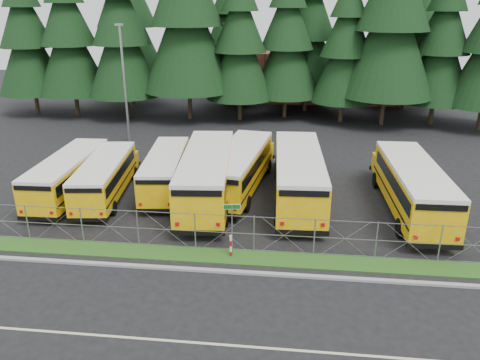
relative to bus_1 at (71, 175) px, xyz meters
name	(u,v)px	position (x,y,z in m)	size (l,w,h in m)	color
ground	(218,240)	(10.40, -5.13, -1.34)	(120.00, 120.00, 0.00)	black
curb	(208,270)	(10.40, -8.23, -1.28)	(50.00, 0.25, 0.12)	gray
grass_verge	(213,256)	(10.40, -6.83, -1.31)	(50.00, 1.40, 0.06)	#204513
road_lane_line	(185,342)	(10.40, -13.13, -1.33)	(50.00, 0.12, 0.01)	beige
chainlink_fence	(215,232)	(10.40, -6.13, -0.34)	(44.00, 0.10, 2.00)	gray
brick_building	(311,74)	(16.40, 34.87, 1.66)	(22.00, 10.00, 6.00)	brown
bus_1	(71,175)	(0.00, 0.00, 0.00)	(2.41, 10.22, 2.68)	#D79D06
bus_2	(107,178)	(2.40, -0.01, -0.05)	(2.32, 9.83, 2.58)	#D79D06
bus_3	(166,171)	(5.90, 1.62, -0.05)	(2.32, 9.83, 2.58)	#D79D06
bus_4	(208,176)	(8.96, 0.10, 0.29)	(2.93, 12.41, 3.25)	#D79D06
bus_5	(241,169)	(10.85, 2.01, 0.14)	(2.66, 11.26, 2.95)	#D79D06
bus_6	(298,177)	(14.61, 0.69, 0.27)	(2.90, 12.27, 3.22)	#D79D06
bus_east	(411,188)	(21.25, -0.29, 0.19)	(2.76, 11.70, 3.07)	#D79D06
street_sign	(232,219)	(11.36, -6.65, 0.69)	(0.83, 0.55, 2.81)	gray
striped_bollard	(231,246)	(11.31, -6.77, -0.74)	(0.11, 0.11, 1.20)	#B20C0C
light_standard	(124,80)	(-0.38, 12.34, 4.16)	(0.70, 0.35, 10.14)	gray
conifer_0	(27,40)	(-14.31, 22.11, 6.65)	(7.23, 7.23, 15.99)	black
conifer_1	(68,37)	(-9.49, 21.83, 6.93)	(7.48, 7.48, 16.54)	black
conifer_2	(121,36)	(-3.50, 21.13, 7.15)	(7.68, 7.68, 16.97)	black
conifer_3	(187,15)	(3.27, 21.53, 9.17)	(9.51, 9.51, 21.02)	black
conifer_4	(240,44)	(8.60, 21.74, 6.42)	(7.02, 7.02, 15.52)	black
conifer_5	(287,41)	(13.30, 23.39, 6.62)	(7.20, 7.20, 15.93)	black
conifer_6	(346,49)	(19.21, 22.05, 6.04)	(6.67, 6.67, 14.75)	black
conifer_7	(392,20)	(23.24, 21.13, 8.85)	(9.21, 9.21, 20.38)	black
conifer_8	(442,46)	(28.32, 21.97, 6.44)	(7.04, 7.04, 15.56)	black
conifer_10	(127,18)	(-5.32, 28.49, 8.63)	(9.01, 9.01, 19.93)	black
conifer_11	(227,42)	(6.41, 28.62, 6.10)	(6.73, 6.73, 14.88)	black
conifer_12	(308,31)	(15.56, 26.96, 7.39)	(7.90, 7.90, 17.46)	black
conifer_13	(413,22)	(27.03, 29.16, 8.38)	(8.79, 8.79, 19.43)	black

